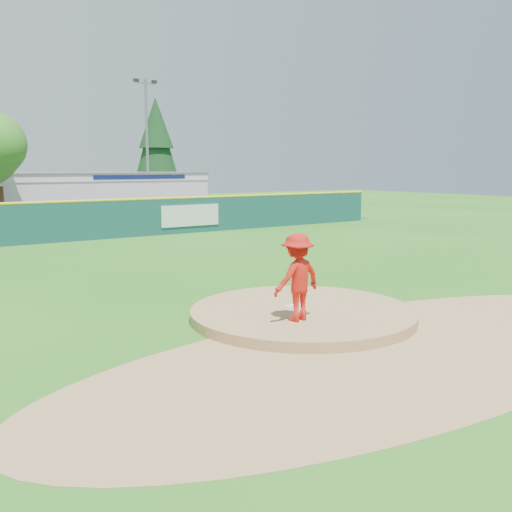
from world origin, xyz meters
TOP-DOWN VIEW (x-y plane):
  - ground at (0.00, 0.00)m, footprint 120.00×120.00m
  - pitchers_mound at (0.00, 0.00)m, footprint 5.50×5.50m
  - pitching_rubber at (0.00, 0.30)m, footprint 0.60×0.15m
  - infield_dirt_arc at (0.00, -3.00)m, footprint 15.40×15.40m
  - parking_lot at (0.00, 27.00)m, footprint 44.00×16.00m
  - pitcher at (-0.78, -0.75)m, footprint 1.34×0.85m
  - van at (5.98, 23.01)m, footprint 5.44×3.49m
  - pool_building_grp at (6.00, 31.99)m, footprint 15.20×8.20m
  - fence_banners at (-0.88, 17.92)m, footprint 18.48×0.04m
  - outfield_fence at (0.00, 18.00)m, footprint 40.00×0.14m
  - conifer_tree at (13.00, 36.00)m, footprint 4.40×4.40m
  - light_pole_right at (9.00, 29.00)m, footprint 1.75×0.25m

SIDE VIEW (x-z plane):
  - ground at x=0.00m, z-range 0.00..0.00m
  - pitchers_mound at x=0.00m, z-range -0.25..0.25m
  - infield_dirt_arc at x=0.00m, z-range 0.00..0.01m
  - parking_lot at x=0.00m, z-range 0.00..0.02m
  - pitching_rubber at x=0.00m, z-range 0.25..0.29m
  - van at x=5.98m, z-range 0.02..1.42m
  - fence_banners at x=-0.88m, z-range 0.40..1.60m
  - outfield_fence at x=0.00m, z-range 0.05..2.12m
  - pitcher at x=-0.78m, z-range 0.25..2.22m
  - pool_building_grp at x=6.00m, z-range 0.01..3.32m
  - conifer_tree at x=13.00m, z-range 0.79..10.29m
  - light_pole_right at x=9.00m, z-range 0.54..10.54m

